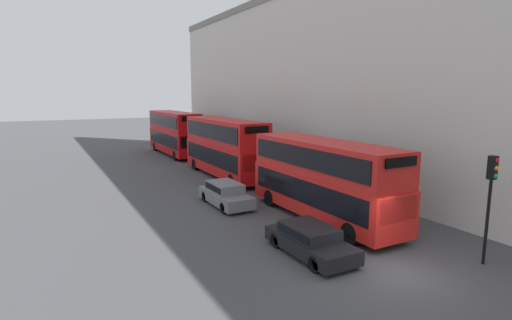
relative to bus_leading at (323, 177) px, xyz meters
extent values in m
plane|color=#424244|center=(-1.60, -6.30, -2.31)|extent=(200.00, 200.00, 0.00)
cube|color=red|center=(0.00, 0.01, -0.90)|extent=(2.55, 10.14, 2.12)
cube|color=red|center=(0.00, 0.01, 1.01)|extent=(2.50, 9.93, 1.71)
cube|color=black|center=(0.00, 0.01, -0.65)|extent=(2.59, 9.33, 1.19)
cube|color=black|center=(0.00, 0.01, 1.10)|extent=(2.59, 9.33, 1.03)
cube|color=black|center=(0.00, -5.03, -0.48)|extent=(2.17, 0.06, 1.06)
cube|color=black|center=(0.00, -5.03, 1.53)|extent=(1.78, 0.06, 0.41)
cylinder|color=black|center=(-1.12, -3.46, -1.81)|extent=(0.30, 1.00, 1.00)
cylinder|color=black|center=(1.13, -3.46, -1.81)|extent=(0.30, 1.00, 1.00)
cylinder|color=black|center=(-1.12, 3.47, -1.81)|extent=(0.30, 1.00, 1.00)
cylinder|color=black|center=(1.13, 3.47, -1.81)|extent=(0.30, 1.00, 1.00)
cube|color=red|center=(0.00, 12.50, -0.82)|extent=(2.55, 10.74, 2.28)
cube|color=red|center=(0.00, 12.50, 1.29)|extent=(2.50, 10.52, 1.96)
cube|color=black|center=(0.00, 12.50, -0.55)|extent=(2.59, 9.88, 1.28)
cube|color=black|center=(0.00, 12.50, 1.39)|extent=(2.59, 9.88, 1.17)
cube|color=black|center=(0.00, 7.16, -0.37)|extent=(2.17, 0.06, 1.14)
cube|color=black|center=(0.00, 7.16, 1.88)|extent=(1.78, 0.06, 0.47)
cylinder|color=black|center=(-1.12, 8.73, -1.81)|extent=(0.30, 1.00, 1.00)
cylinder|color=black|center=(1.13, 8.73, -1.81)|extent=(0.30, 1.00, 1.00)
cylinder|color=black|center=(-1.12, 16.26, -1.81)|extent=(0.30, 1.00, 1.00)
cylinder|color=black|center=(1.13, 16.26, -1.81)|extent=(0.30, 1.00, 1.00)
cube|color=#B20C0F|center=(0.00, 25.73, -0.82)|extent=(2.55, 10.90, 2.29)
cube|color=#B20C0F|center=(0.00, 25.73, 1.31)|extent=(2.50, 10.68, 1.96)
cube|color=black|center=(0.00, 25.73, -0.54)|extent=(2.59, 10.03, 1.28)
cube|color=black|center=(0.00, 25.73, 1.40)|extent=(2.59, 10.03, 1.18)
cube|color=black|center=(0.00, 20.31, -0.36)|extent=(2.17, 0.06, 1.14)
cube|color=black|center=(0.00, 20.31, 1.90)|extent=(1.78, 0.06, 0.47)
cylinder|color=black|center=(-1.12, 21.88, -1.81)|extent=(0.30, 1.00, 1.00)
cylinder|color=black|center=(1.13, 21.88, -1.81)|extent=(0.30, 1.00, 1.00)
cylinder|color=black|center=(-1.12, 29.57, -1.81)|extent=(0.30, 1.00, 1.00)
cylinder|color=black|center=(1.13, 29.57, -1.81)|extent=(0.30, 1.00, 1.00)
cube|color=black|center=(-3.40, -3.58, -1.84)|extent=(1.83, 4.34, 0.60)
cube|color=black|center=(-3.40, -3.47, -1.30)|extent=(1.61, 2.39, 0.48)
cube|color=black|center=(-3.40, -3.47, -1.28)|extent=(1.64, 2.27, 0.31)
cylinder|color=black|center=(-4.20, -4.97, -1.99)|extent=(0.22, 0.64, 0.64)
cylinder|color=black|center=(-2.60, -4.97, -1.99)|extent=(0.22, 0.64, 0.64)
cylinder|color=black|center=(-4.20, -2.19, -1.99)|extent=(0.22, 0.64, 0.64)
cylinder|color=black|center=(-2.60, -2.19, -1.99)|extent=(0.22, 0.64, 0.64)
cube|color=slate|center=(-3.40, 4.83, -1.81)|extent=(1.75, 4.39, 0.65)
cube|color=slate|center=(-3.40, 4.94, -1.21)|extent=(1.54, 2.41, 0.55)
cube|color=black|center=(-3.40, 4.94, -1.18)|extent=(1.58, 2.29, 0.35)
cylinder|color=black|center=(-4.17, 3.43, -1.99)|extent=(0.22, 0.64, 0.64)
cylinder|color=black|center=(-2.63, 3.43, -1.99)|extent=(0.22, 0.64, 0.64)
cylinder|color=black|center=(-4.17, 6.24, -1.99)|extent=(0.22, 0.64, 0.64)
cylinder|color=black|center=(-2.63, 6.24, -1.99)|extent=(0.22, 0.64, 0.64)
cylinder|color=black|center=(2.05, -7.53, -0.62)|extent=(0.12, 0.12, 3.40)
cube|color=black|center=(2.05, -7.53, 1.53)|extent=(0.30, 0.26, 0.90)
sphere|color=red|center=(2.05, -7.67, 1.83)|extent=(0.18, 0.18, 0.18)
sphere|color=gold|center=(2.05, -7.67, 1.53)|extent=(0.18, 0.18, 0.18)
sphere|color=green|center=(2.05, -7.67, 1.23)|extent=(0.18, 0.18, 0.18)
cylinder|color=#26262D|center=(2.98, 28.21, -1.60)|extent=(0.36, 0.36, 1.42)
sphere|color=tan|center=(2.98, 28.21, -0.78)|extent=(0.22, 0.22, 0.22)
camera|label=1|loc=(-12.86, -16.20, 4.31)|focal=28.00mm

